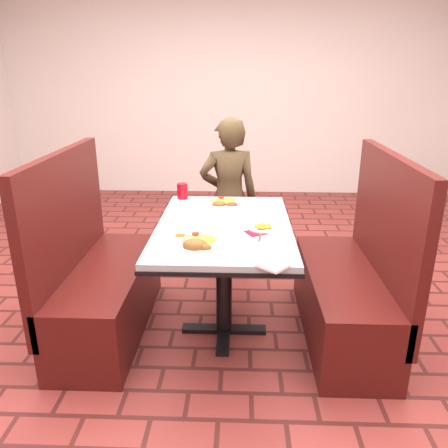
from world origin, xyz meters
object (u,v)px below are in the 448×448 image
(booth_bench_right, at_px, (351,289))
(diner_person, at_px, (229,198))
(booth_bench_left, at_px, (100,284))
(near_dinner_plate, at_px, (197,240))
(plantain_plate, at_px, (263,227))
(red_tumbler, at_px, (182,191))
(far_dinner_plate, at_px, (224,202))
(dining_table, at_px, (224,239))

(booth_bench_right, distance_m, diner_person, 1.27)
(booth_bench_left, bearing_deg, diner_person, 49.53)
(near_dinner_plate, distance_m, plantain_plate, 0.45)
(booth_bench_left, height_order, red_tumbler, booth_bench_left)
(booth_bench_left, distance_m, booth_bench_right, 1.60)
(near_dinner_plate, xyz_separation_m, far_dinner_plate, (0.11, 0.74, -0.01))
(diner_person, height_order, near_dinner_plate, diner_person)
(booth_bench_right, height_order, diner_person, diner_person)
(dining_table, bearing_deg, red_tumbler, 120.54)
(near_dinner_plate, bearing_deg, plantain_plate, 37.56)
(booth_bench_left, distance_m, plantain_plate, 1.12)
(near_dinner_plate, bearing_deg, diner_person, 84.25)
(diner_person, bearing_deg, booth_bench_left, 42.04)
(booth_bench_right, relative_size, plantain_plate, 7.18)
(booth_bench_right, xyz_separation_m, far_dinner_plate, (-0.81, 0.39, 0.45))
(dining_table, height_order, near_dinner_plate, near_dinner_plate)
(far_dinner_plate, height_order, red_tumbler, red_tumbler)
(red_tumbler, bearing_deg, booth_bench_left, -131.36)
(booth_bench_left, xyz_separation_m, far_dinner_plate, (0.78, 0.39, 0.45))
(booth_bench_right, height_order, plantain_plate, booth_bench_right)
(dining_table, xyz_separation_m, plantain_plate, (0.23, -0.08, 0.11))
(booth_bench_right, bearing_deg, booth_bench_left, 180.00)
(far_dinner_plate, relative_size, red_tumbler, 2.48)
(booth_bench_left, distance_m, red_tumbler, 0.87)
(booth_bench_right, bearing_deg, near_dinner_plate, -158.96)
(dining_table, bearing_deg, booth_bench_right, 0.00)
(booth_bench_left, relative_size, diner_person, 0.93)
(booth_bench_left, bearing_deg, far_dinner_plate, 26.29)
(booth_bench_right, distance_m, red_tumbler, 1.33)
(dining_table, xyz_separation_m, near_dinner_plate, (-0.13, -0.36, 0.13))
(diner_person, xyz_separation_m, plantain_plate, (0.23, -1.02, 0.12))
(dining_table, xyz_separation_m, booth_bench_right, (0.80, 0.00, -0.32))
(near_dinner_plate, relative_size, plantain_plate, 1.78)
(near_dinner_plate, height_order, far_dinner_plate, near_dinner_plate)
(diner_person, xyz_separation_m, far_dinner_plate, (-0.02, -0.55, 0.13))
(plantain_plate, bearing_deg, dining_table, 160.25)
(far_dinner_plate, xyz_separation_m, red_tumbler, (-0.30, 0.16, 0.03))
(near_dinner_plate, height_order, plantain_plate, near_dinner_plate)
(dining_table, relative_size, near_dinner_plate, 4.08)
(near_dinner_plate, bearing_deg, booth_bench_right, 21.04)
(booth_bench_right, height_order, red_tumbler, booth_bench_right)
(booth_bench_left, height_order, near_dinner_plate, booth_bench_left)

